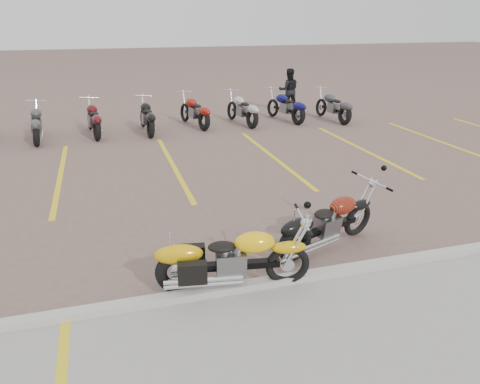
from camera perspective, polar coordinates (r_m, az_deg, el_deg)
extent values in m
plane|color=#735C52|center=(8.32, -3.82, -4.78)|extent=(100.00, 100.00, 0.00)
cube|color=#ADAAA3|center=(6.59, 0.18, -11.53)|extent=(60.00, 0.18, 0.12)
torus|color=black|center=(6.64, 5.75, -8.90)|extent=(0.63, 0.20, 0.63)
torus|color=black|center=(6.48, -7.37, -9.75)|extent=(0.68, 0.26, 0.66)
cube|color=black|center=(6.49, -0.73, -8.94)|extent=(1.25, 0.31, 0.10)
cube|color=slate|center=(6.46, -1.16, -8.52)|extent=(0.44, 0.35, 0.33)
ellipsoid|color=yellow|center=(6.36, 1.68, -6.07)|extent=(0.60, 0.39, 0.29)
ellipsoid|color=black|center=(6.33, -2.31, -6.62)|extent=(0.41, 0.31, 0.12)
torus|color=black|center=(8.25, 13.91, -3.33)|extent=(0.61, 0.31, 0.61)
torus|color=black|center=(7.27, 6.52, -6.21)|extent=(0.66, 0.37, 0.64)
cube|color=black|center=(7.72, 10.48, -4.31)|extent=(1.18, 0.52, 0.09)
cube|color=slate|center=(7.66, 10.27, -4.03)|extent=(0.46, 0.40, 0.32)
ellipsoid|color=black|center=(7.77, 11.96, -1.55)|extent=(0.61, 0.47, 0.28)
ellipsoid|color=black|center=(7.48, 9.75, -2.58)|extent=(0.43, 0.35, 0.11)
imported|color=black|center=(18.73, 5.95, 12.24)|extent=(0.93, 0.79, 1.66)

